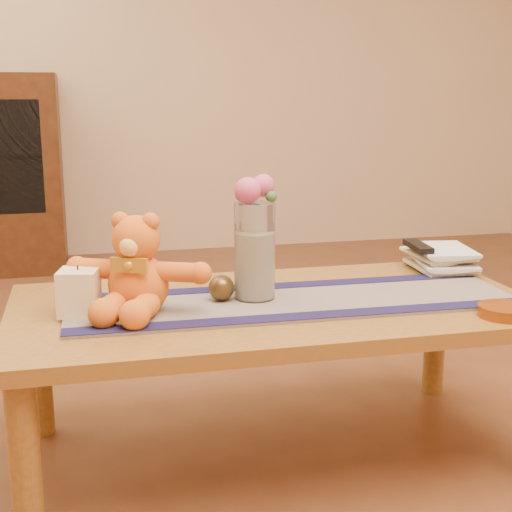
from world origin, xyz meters
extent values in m
plane|color=#562E18|center=(0.00, 0.00, 0.00)|extent=(5.50, 5.50, 0.00)
plane|color=tan|center=(0.00, 2.75, 1.35)|extent=(5.50, 0.00, 5.50)
cube|color=brown|center=(0.00, 0.00, 0.43)|extent=(1.40, 0.70, 0.04)
cylinder|color=brown|center=(-0.64, -0.29, 0.21)|extent=(0.07, 0.07, 0.41)
cylinder|color=brown|center=(-0.64, 0.29, 0.21)|extent=(0.07, 0.07, 0.41)
cylinder|color=brown|center=(0.64, 0.29, 0.21)|extent=(0.07, 0.07, 0.41)
cube|color=#1E1741|center=(0.05, -0.02, 0.45)|extent=(1.21, 0.37, 0.01)
cube|color=#151237|center=(0.05, -0.16, 0.46)|extent=(1.20, 0.08, 0.00)
cube|color=#151237|center=(0.05, 0.13, 0.46)|extent=(1.20, 0.08, 0.00)
cube|color=beige|center=(-0.51, -0.01, 0.52)|extent=(0.11, 0.11, 0.11)
cylinder|color=black|center=(-0.51, -0.01, 0.58)|extent=(0.00, 0.00, 0.01)
cylinder|color=silver|center=(-0.05, 0.02, 0.59)|extent=(0.11, 0.11, 0.26)
cylinder|color=beige|center=(-0.05, 0.02, 0.55)|extent=(0.09, 0.09, 0.18)
sphere|color=#C84674|center=(-0.07, 0.01, 0.75)|extent=(0.07, 0.07, 0.07)
sphere|color=#C84674|center=(-0.02, 0.03, 0.76)|extent=(0.06, 0.06, 0.06)
sphere|color=#465098|center=(-0.04, 0.06, 0.75)|extent=(0.04, 0.04, 0.04)
sphere|color=#465098|center=(-0.08, 0.04, 0.74)|extent=(0.04, 0.04, 0.04)
sphere|color=#33662D|center=(-0.01, 0.00, 0.74)|extent=(0.03, 0.03, 0.03)
sphere|color=#483618|center=(-0.14, 0.02, 0.49)|extent=(0.09, 0.09, 0.07)
imported|color=beige|center=(0.52, 0.21, 0.46)|extent=(0.18, 0.23, 0.02)
imported|color=beige|center=(0.52, 0.21, 0.48)|extent=(0.20, 0.25, 0.02)
imported|color=beige|center=(0.51, 0.22, 0.50)|extent=(0.17, 0.22, 0.02)
imported|color=beige|center=(0.52, 0.21, 0.52)|extent=(0.20, 0.25, 0.02)
cube|color=black|center=(0.52, 0.20, 0.54)|extent=(0.06, 0.16, 0.02)
cylinder|color=#BF5914|center=(0.53, -0.26, 0.46)|extent=(0.16, 0.16, 0.03)
camera|label=1|loc=(-0.48, -1.80, 1.01)|focal=50.56mm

